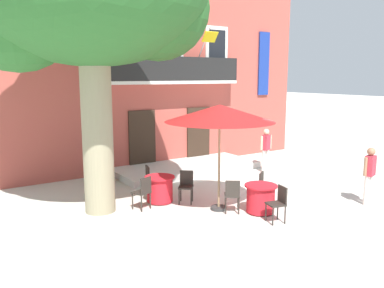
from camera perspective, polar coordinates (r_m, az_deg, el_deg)
ground_plane at (r=11.77m, az=7.00°, el=-7.98°), size 120.00×120.00×0.00m
building_facade at (r=17.39m, az=-6.48°, el=10.29°), size 13.00×5.09×7.50m
entrance_step_platform at (r=15.07m, az=-0.78°, el=-3.46°), size 5.48×2.30×0.25m
cafe_table_near_tree at (r=11.39m, az=-4.67°, el=-6.48°), size 0.86×0.86×0.76m
cafe_chair_near_tree_0 at (r=10.78m, az=-7.06°, el=-6.71°), size 0.51×0.51×0.91m
cafe_chair_near_tree_1 at (r=11.31m, az=-0.86°, el=-5.84°), size 0.56×0.56×0.91m
cafe_chair_near_tree_2 at (r=12.04m, az=-5.94°, el=-4.93°), size 0.49×0.49×0.91m
cafe_table_middle at (r=10.67m, az=9.88°, el=-7.74°), size 0.86×0.86×0.76m
cafe_chair_middle_0 at (r=10.49m, az=5.85°, el=-7.16°), size 0.56×0.56×0.91m
cafe_chair_middle_1 at (r=10.05m, az=12.38°, el=-8.11°), size 0.49×0.49×0.91m
cafe_chair_middle_2 at (r=11.34m, az=10.47°, el=-5.97°), size 0.55×0.55×0.91m
cafe_umbrella at (r=10.33m, az=4.02°, el=4.40°), size 2.90×2.90×2.85m
ground_planter_left at (r=13.72m, az=-11.93°, el=-4.00°), size 0.37×0.37×0.64m
pedestrian_near_entrance at (r=12.09m, az=24.27°, el=-3.79°), size 0.53×0.30×1.63m
pedestrian_mid_plaza at (r=15.00m, az=10.61°, el=-0.55°), size 0.53×0.32×1.64m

